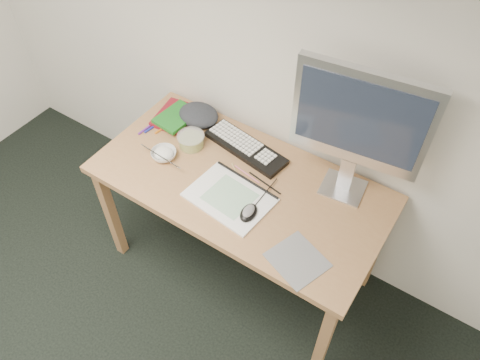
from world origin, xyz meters
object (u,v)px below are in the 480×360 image
at_px(sketchpad, 230,197).
at_px(keyboard, 246,148).
at_px(rice_bowl, 164,154).
at_px(desk, 240,193).
at_px(monitor, 359,122).

height_order(sketchpad, keyboard, keyboard).
distance_m(keyboard, rice_bowl, 0.41).
height_order(desk, rice_bowl, rice_bowl).
xyz_separation_m(desk, monitor, (0.42, 0.23, 0.49)).
distance_m(sketchpad, monitor, 0.66).
distance_m(sketchpad, keyboard, 0.32).
bearing_deg(monitor, sketchpad, -147.23).
relative_size(desk, keyboard, 3.14).
xyz_separation_m(desk, keyboard, (-0.09, 0.19, 0.10)).
bearing_deg(keyboard, sketchpad, -60.68).
bearing_deg(monitor, desk, -158.60).
relative_size(sketchpad, rice_bowl, 2.98).
xyz_separation_m(sketchpad, keyboard, (-0.11, 0.30, 0.01)).
bearing_deg(keyboard, rice_bowl, -129.65).
relative_size(keyboard, monitor, 0.68).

